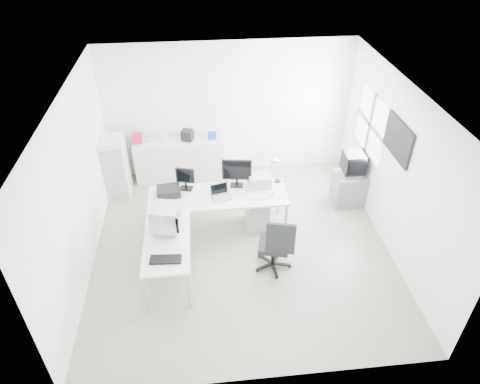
{
  "coord_description": "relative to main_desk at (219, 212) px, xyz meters",
  "views": [
    {
      "loc": [
        -0.6,
        -5.48,
        5.13
      ],
      "look_at": [
        0.0,
        0.2,
        1.0
      ],
      "focal_mm": 32.0,
      "sensor_mm": 36.0,
      "label": 1
    }
  ],
  "objects": [
    {
      "name": "left_wall",
      "position": [
        -2.15,
        -0.5,
        1.02
      ],
      "size": [
        0.02,
        5.0,
        2.8
      ],
      "primitive_type": "cube",
      "color": "white",
      "rests_on": "floor"
    },
    {
      "name": "laser_printer",
      "position": [
        0.75,
        0.22,
        0.49
      ],
      "size": [
        0.4,
        0.35,
        0.22
      ],
      "primitive_type": "cube",
      "rotation": [
        0.0,
        0.0,
        0.05
      ],
      "color": "#A2A2A2",
      "rests_on": "main_desk"
    },
    {
      "name": "side_desk",
      "position": [
        -0.85,
        -1.1,
        0.0
      ],
      "size": [
        0.7,
        1.4,
        0.75
      ],
      "primitive_type": null,
      "color": "silver",
      "rests_on": "floor"
    },
    {
      "name": "tv_cabinet",
      "position": [
        2.57,
        0.52,
        -0.05
      ],
      "size": [
        0.6,
        0.49,
        0.66
      ],
      "primitive_type": "cube",
      "color": "slate",
      "rests_on": "floor"
    },
    {
      "name": "desk_lamp",
      "position": [
        1.1,
        0.3,
        0.6
      ],
      "size": [
        0.18,
        0.18,
        0.45
      ],
      "primitive_type": null,
      "rotation": [
        0.0,
        0.0,
        0.22
      ],
      "color": "silver",
      "rests_on": "main_desk"
    },
    {
      "name": "clutter_box_b",
      "position": [
        -1.0,
        1.74,
        0.61
      ],
      "size": [
        0.19,
        0.18,
        0.15
      ],
      "primitive_type": "cube",
      "rotation": [
        0.0,
        0.0,
        -0.37
      ],
      "color": "silver",
      "rests_on": "sideboard"
    },
    {
      "name": "crt_monitor",
      "position": [
        -0.85,
        -0.85,
        0.58
      ],
      "size": [
        0.43,
        0.43,
        0.42
      ],
      "primitive_type": null,
      "rotation": [
        0.0,
        0.0,
        -0.19
      ],
      "color": "#B7B7BA",
      "rests_on": "side_desk"
    },
    {
      "name": "clutter_bottle",
      "position": [
        -1.8,
        1.78,
        0.64
      ],
      "size": [
        0.07,
        0.07,
        0.22
      ],
      "primitive_type": "cylinder",
      "color": "silver",
      "rests_on": "sideboard"
    },
    {
      "name": "black_keyboard",
      "position": [
        -0.85,
        -1.5,
        0.39
      ],
      "size": [
        0.47,
        0.21,
        0.03
      ],
      "primitive_type": "cube",
      "rotation": [
        0.0,
        0.0,
        -0.07
      ],
      "color": "black",
      "rests_on": "side_desk"
    },
    {
      "name": "wall_picture",
      "position": [
        2.82,
        -0.4,
        1.52
      ],
      "size": [
        0.04,
        0.9,
        0.6
      ],
      "primitive_type": null,
      "color": "black",
      "rests_on": "right_wall"
    },
    {
      "name": "right_wall",
      "position": [
        2.85,
        -0.5,
        1.02
      ],
      "size": [
        0.02,
        5.0,
        2.8
      ],
      "primitive_type": "cube",
      "color": "white",
      "rests_on": "floor"
    },
    {
      "name": "window",
      "position": [
        2.83,
        0.7,
        1.23
      ],
      "size": [
        0.02,
        1.2,
        1.1
      ],
      "primitive_type": null,
      "color": "white",
      "rests_on": "right_wall"
    },
    {
      "name": "main_desk",
      "position": [
        0.0,
        0.0,
        0.0
      ],
      "size": [
        2.4,
        0.8,
        0.75
      ],
      "primitive_type": null,
      "color": "silver",
      "rests_on": "floor"
    },
    {
      "name": "lcd_monitor_large",
      "position": [
        0.35,
        0.25,
        0.64
      ],
      "size": [
        0.54,
        0.29,
        0.54
      ],
      "primitive_type": null,
      "rotation": [
        0.0,
        0.0,
        -0.16
      ],
      "color": "black",
      "rests_on": "main_desk"
    },
    {
      "name": "clutter_box_d",
      "position": [
        -0.0,
        1.74,
        0.6
      ],
      "size": [
        0.17,
        0.16,
        0.14
      ],
      "primitive_type": "cube",
      "rotation": [
        0.0,
        0.0,
        0.24
      ],
      "color": "#1A3DB6",
      "rests_on": "sideboard"
    },
    {
      "name": "white_keyboard",
      "position": [
        0.65,
        -0.15,
        0.38
      ],
      "size": [
        0.39,
        0.15,
        0.02
      ],
      "primitive_type": "cube",
      "rotation": [
        0.0,
        0.0,
        -0.08
      ],
      "color": "silver",
      "rests_on": "main_desk"
    },
    {
      "name": "laptop",
      "position": [
        0.05,
        -0.1,
        0.48
      ],
      "size": [
        0.39,
        0.4,
        0.21
      ],
      "primitive_type": null,
      "rotation": [
        0.0,
        0.0,
        0.26
      ],
      "color": "#B7B7BA",
      "rests_on": "main_desk"
    },
    {
      "name": "sideboard",
      "position": [
        -0.7,
        1.74,
        0.08
      ],
      "size": [
        1.81,
        0.45,
        0.91
      ],
      "primitive_type": "cube",
      "color": "silver",
      "rests_on": "floor"
    },
    {
      "name": "office_chair",
      "position": [
        0.81,
        -1.05,
        0.15
      ],
      "size": [
        0.74,
        0.74,
        1.06
      ],
      "primitive_type": null,
      "rotation": [
        0.0,
        0.0,
        -0.24
      ],
      "color": "#26282B",
      "rests_on": "floor"
    },
    {
      "name": "clutter_box_c",
      "position": [
        -0.5,
        1.74,
        0.64
      ],
      "size": [
        0.27,
        0.26,
        0.22
      ],
      "primitive_type": "cube",
      "rotation": [
        0.0,
        0.0,
        -0.38
      ],
      "color": "black",
      "rests_on": "sideboard"
    },
    {
      "name": "white_mouse",
      "position": [
        0.95,
        -0.1,
        0.4
      ],
      "size": [
        0.06,
        0.06,
        0.06
      ],
      "primitive_type": "sphere",
      "color": "silver",
      "rests_on": "main_desk"
    },
    {
      "name": "inkjet_printer",
      "position": [
        -0.85,
        0.1,
        0.45
      ],
      "size": [
        0.43,
        0.35,
        0.14
      ],
      "primitive_type": "cube",
      "rotation": [
        0.0,
        0.0,
        0.1
      ],
      "color": "black",
      "rests_on": "main_desk"
    },
    {
      "name": "lcd_monitor_small",
      "position": [
        -0.55,
        0.25,
        0.58
      ],
      "size": [
        0.36,
        0.27,
        0.41
      ],
      "primitive_type": null,
      "rotation": [
        0.0,
        0.0,
        -0.28
      ],
      "color": "black",
      "rests_on": "main_desk"
    },
    {
      "name": "filing_cabinet",
      "position": [
        -1.93,
        1.33,
        0.25
      ],
      "size": [
        0.44,
        0.52,
        1.25
      ],
      "primitive_type": "cube",
      "color": "silver",
      "rests_on": "floor"
    },
    {
      "name": "drawer_pedestal",
      "position": [
        0.7,
        0.05,
        -0.08
      ],
      "size": [
        0.4,
        0.5,
        0.6
      ],
      "primitive_type": "cube",
      "color": "silver",
      "rests_on": "floor"
    },
    {
      "name": "ceiling",
      "position": [
        0.35,
        -0.5,
        2.42
      ],
      "size": [
        5.0,
        5.0,
        0.01
      ],
      "primitive_type": "cube",
      "color": "white",
      "rests_on": "back_wall"
    },
    {
      "name": "clutter_box_a",
      "position": [
        -1.5,
        1.74,
        0.62
      ],
      "size": [
        0.2,
        0.19,
        0.19
      ],
      "primitive_type": "cube",
      "rotation": [
        0.0,
        0.0,
        0.12
      ],
      "color": "red",
      "rests_on": "sideboard"
    },
    {
      "name": "floor",
      "position": [
        0.35,
        -0.5,
        -0.38
      ],
      "size": [
        5.0,
        5.0,
        0.01
      ],
      "primitive_type": "cube",
      "color": "#B2AFA0",
      "rests_on": "ground"
    },
    {
      "name": "back_wall",
      "position": [
        0.35,
        2.0,
        1.02
      ],
      "size": [
        5.0,
        0.02,
        2.8
      ],
      "primitive_type": "cube",
      "color": "white",
      "rests_on": "floor"
    },
    {
      "name": "crt_tv",
      "position": [
        2.57,
        0.52,
        0.51
      ],
      "size": [
        0.5,
        0.48,
        0.45
      ],
      "primitive_type": null,
      "color": "black",
      "rests_on": "tv_cabinet"
    }
  ]
}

